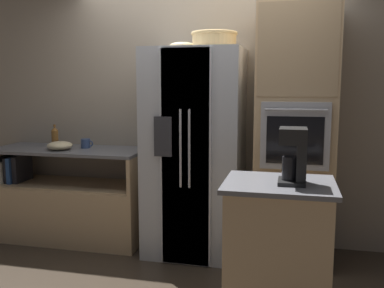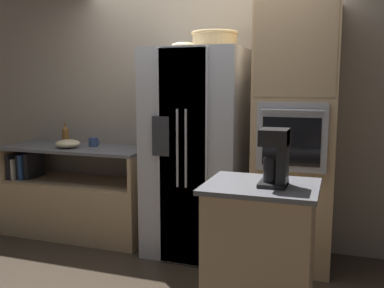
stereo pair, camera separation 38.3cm
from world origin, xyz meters
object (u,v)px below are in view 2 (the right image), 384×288
Objects in this scene: fruit_bowl at (184,45)px; mixing_bowl at (68,144)px; refrigerator at (196,153)px; mug at (93,142)px; wall_oven at (296,136)px; coffee_maker at (277,155)px; bottle_tall at (65,135)px; wicker_basket at (215,39)px.

fruit_bowl is 1.55m from mixing_bowl.
refrigerator reaches higher than mug.
mug is at bearing 173.85° from refrigerator.
wall_oven is 1.28m from fruit_bowl.
wall_oven is 6.48× the size of coffee_maker.
fruit_bowl is 1.67m from bottle_tall.
bottle_tall is (-2.42, 0.14, -0.10)m from wall_oven.
mug is at bearing 148.57° from coffee_maker.
fruit_bowl is at bearing 174.48° from wicker_basket.
mug is 0.52× the size of mixing_bowl.
fruit_bowl reaches higher than coffee_maker.
coffee_maker is at bearing -31.43° from mug.
mixing_bowl is at bearing -138.12° from mug.
wall_oven reaches higher than wicker_basket.
wall_oven is 1.16m from coffee_maker.
wall_oven reaches higher than refrigerator.
wall_oven reaches higher than bottle_tall.
refrigerator is at bearing 176.19° from wicker_basket.
refrigerator is 1.35m from mixing_bowl.
refrigerator is at bearing -8.06° from fruit_bowl.
bottle_tall is at bearing 172.37° from mug.
fruit_bowl is (-0.12, 0.02, 0.97)m from refrigerator.
bottle_tall is (-1.41, 0.16, -0.88)m from fruit_bowl.
wicker_basket is at bearing 122.61° from coffee_maker.
mug is 2.41m from coffee_maker.
wall_oven is 5.53× the size of wicker_basket.
refrigerator reaches higher than bottle_tall.
fruit_bowl reaches higher than bottle_tall.
coffee_maker is (2.05, -1.25, 0.18)m from mug.
mixing_bowl is at bearing -178.00° from refrigerator.
wall_oven is at bearing 90.10° from coffee_maker.
wall_oven is 1.10m from wicker_basket.
wicker_basket is at bearing -3.81° from refrigerator.
refrigerator is 8.37× the size of bottle_tall.
mixing_bowl is at bearing -177.02° from fruit_bowl.
wicker_basket is 3.16× the size of mug.
bottle_tall is at bearing 176.66° from wall_oven.
refrigerator is 1.03m from wicker_basket.
mixing_bowl is at bearing 154.25° from coffee_maker.
wicker_basket is (-0.71, -0.05, 0.83)m from wall_oven.
fruit_bowl is 0.65× the size of coffee_maker.
mug is 0.37× the size of coffee_maker.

